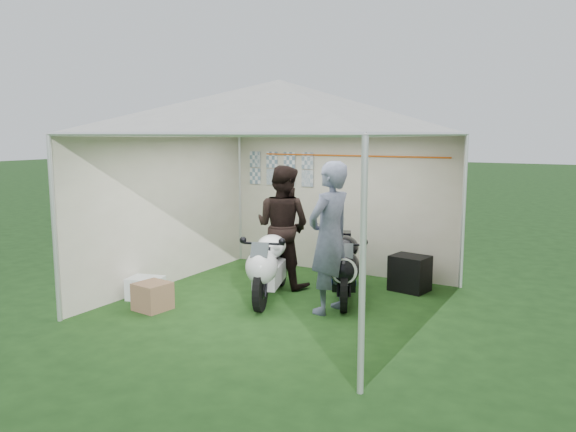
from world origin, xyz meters
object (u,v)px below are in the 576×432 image
paddock_stand (344,275)px  motorcycle_black (344,264)px  motorcycle_white (269,264)px  equipment_box (410,273)px  canopy_tent (280,113)px  person_blue_jacket (330,238)px  crate_1 (153,296)px  crate_0 (146,288)px  person_dark_jacket (283,226)px

paddock_stand → motorcycle_black: bearing=-66.3°
motorcycle_white → equipment_box: (1.59, 1.39, -0.25)m
canopy_tent → equipment_box: 3.05m
person_blue_jacket → crate_1: size_ratio=4.85×
crate_0 → crate_1: size_ratio=1.14×
canopy_tent → person_blue_jacket: canopy_tent is taller
person_dark_jacket → motorcycle_black: bearing=170.1°
person_blue_jacket → motorcycle_black: bearing=-160.6°
person_blue_jacket → crate_0: size_ratio=4.26×
crate_0 → person_blue_jacket: bearing=16.5°
motorcycle_black → paddock_stand: motorcycle_black is taller
person_dark_jacket → equipment_box: 2.01m
canopy_tent → crate_1: canopy_tent is taller
person_blue_jacket → motorcycle_white: bearing=-81.0°
canopy_tent → motorcycle_white: bearing=171.3°
canopy_tent → crate_0: canopy_tent is taller
canopy_tent → person_blue_jacket: 1.77m
paddock_stand → equipment_box: bearing=7.6°
motorcycle_white → crate_1: size_ratio=4.45×
paddock_stand → person_blue_jacket: size_ratio=0.19×
person_dark_jacket → equipment_box: (1.77, 0.69, -0.66)m
person_blue_jacket → crate_1: bearing=-48.1°
motorcycle_black → equipment_box: size_ratio=3.30×
canopy_tent → paddock_stand: (0.38, 1.29, -2.43)m
equipment_box → paddock_stand: bearing=-172.4°
motorcycle_black → crate_0: motorcycle_black is taller
crate_1 → equipment_box: bearing=43.5°
person_dark_jacket → person_blue_jacket: 1.41m
crate_0 → crate_1: bearing=-36.9°
motorcycle_black → crate_1: bearing=-164.6°
paddock_stand → person_dark_jacket: 1.23m
paddock_stand → person_dark_jacket: (-0.77, -0.55, 0.78)m
motorcycle_white → person_dark_jacket: size_ratio=0.98×
motorcycle_white → person_dark_jacket: bearing=85.8°
canopy_tent → motorcycle_black: bearing=35.8°
paddock_stand → crate_0: 2.97m
motorcycle_white → person_blue_jacket: bearing=-24.8°
paddock_stand → person_dark_jacket: person_dark_jacket is taller
person_dark_jacket → crate_0: bearing=50.1°
motorcycle_black → person_blue_jacket: person_blue_jacket is taller
crate_0 → motorcycle_white: bearing=28.8°
person_dark_jacket → crate_1: person_dark_jacket is taller
motorcycle_white → person_blue_jacket: size_ratio=0.92×
equipment_box → crate_0: bearing=-144.4°
person_blue_jacket → crate_1: 2.46m
motorcycle_black → crate_0: (-2.45, -1.32, -0.35)m
person_dark_jacket → equipment_box: bearing=-157.6°
motorcycle_black → person_dark_jacket: size_ratio=0.94×
person_dark_jacket → person_blue_jacket: bearing=146.4°
paddock_stand → canopy_tent: bearing=-106.5°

